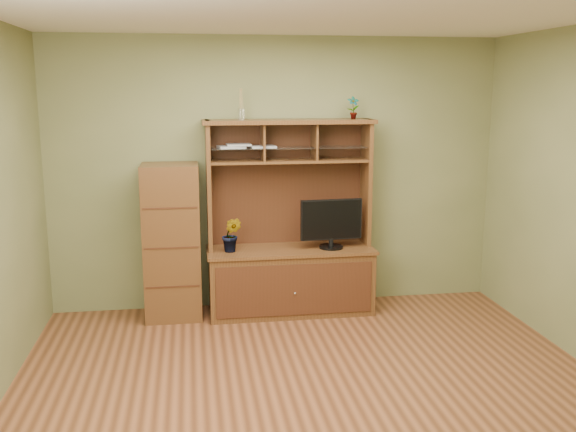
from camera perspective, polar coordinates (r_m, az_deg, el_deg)
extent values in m
cube|color=#532C17|center=(4.95, 2.28, -15.20)|extent=(4.50, 4.00, 0.02)
cube|color=white|center=(4.46, 2.57, 17.90)|extent=(4.50, 4.00, 0.02)
cube|color=#62693E|center=(6.47, -1.02, 3.78)|extent=(4.50, 0.02, 2.70)
cube|color=#62693E|center=(2.63, 10.94, -7.77)|extent=(4.50, 0.02, 2.70)
cube|color=#442513|center=(6.41, 0.20, -5.82)|extent=(1.60, 0.55, 0.62)
cube|color=#3D2010|center=(6.14, 0.61, -6.58)|extent=(1.50, 0.01, 0.50)
sphere|color=silver|center=(6.14, 0.63, -6.90)|extent=(0.02, 0.02, 0.02)
cube|color=#442513|center=(6.32, 0.20, -3.00)|extent=(1.64, 0.59, 0.03)
cube|color=#442513|center=(6.22, -7.06, 2.70)|extent=(0.04, 0.35, 1.25)
cube|color=#442513|center=(6.45, 6.94, 3.01)|extent=(0.04, 0.35, 1.25)
cube|color=#3D2010|center=(6.45, -0.16, 3.09)|extent=(1.52, 0.02, 1.25)
cube|color=#442513|center=(6.23, 0.07, 8.39)|extent=(1.66, 0.40, 0.04)
cube|color=#442513|center=(6.26, 0.07, 4.92)|extent=(1.52, 0.32, 0.02)
cube|color=#442513|center=(6.21, -2.26, 6.58)|extent=(0.02, 0.31, 0.35)
cube|color=#442513|center=(6.28, 2.37, 6.64)|extent=(0.02, 0.31, 0.35)
cube|color=silver|center=(6.24, 0.08, 6.10)|extent=(1.50, 0.27, 0.01)
cylinder|color=black|center=(6.33, 3.85, -2.76)|extent=(0.24, 0.24, 0.02)
cylinder|color=black|center=(6.31, 3.86, -2.32)|extent=(0.05, 0.05, 0.08)
cube|color=black|center=(6.27, 3.88, -0.32)|extent=(0.61, 0.09, 0.40)
imported|color=#33541C|center=(6.16, -5.04, -1.67)|extent=(0.22, 0.20, 0.34)
imported|color=#286322|center=(6.35, 5.82, 9.56)|extent=(0.12, 0.08, 0.22)
cylinder|color=silver|center=(6.17, -4.18, 9.01)|extent=(0.06, 0.06, 0.11)
cylinder|color=tan|center=(6.17, -4.20, 10.38)|extent=(0.04, 0.04, 0.19)
cube|color=#A3A4A8|center=(6.18, -5.07, 6.14)|extent=(0.28, 0.23, 0.02)
cube|color=#A3A4A8|center=(6.19, -4.42, 6.34)|extent=(0.24, 0.19, 0.02)
cube|color=#A3A4A8|center=(6.21, -2.29, 6.19)|extent=(0.26, 0.22, 0.02)
cube|color=#442513|center=(6.26, -10.27, -2.27)|extent=(0.53, 0.48, 1.50)
cube|color=#3D2010|center=(6.12, -10.20, -6.20)|extent=(0.49, 0.01, 0.02)
cube|color=#3D2010|center=(6.02, -10.33, -2.81)|extent=(0.49, 0.01, 0.01)
cube|color=#3D2010|center=(5.94, -10.46, 0.70)|extent=(0.49, 0.01, 0.02)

